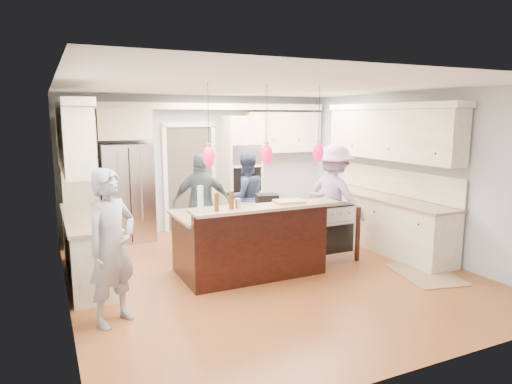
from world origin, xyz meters
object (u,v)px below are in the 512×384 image
kitchen_island (249,240)px  island_range (326,231)px  person_bar_end (112,247)px  refrigerator (127,193)px  person_far_left (246,198)px

kitchen_island → island_range: kitchen_island is taller
island_range → person_bar_end: 3.62m
island_range → person_bar_end: person_bar_end is taller
refrigerator → person_bar_end: size_ratio=1.03×
refrigerator → person_bar_end: bearing=-102.2°
refrigerator → kitchen_island: size_ratio=0.86×
refrigerator → island_range: (2.71, -2.49, -0.44)m
island_range → refrigerator: bearing=137.4°
kitchen_island → island_range: (1.41, 0.07, -0.03)m
person_bar_end → person_far_left: bearing=7.8°
refrigerator → kitchen_island: (1.30, -2.57, -0.41)m
person_bar_end → person_far_left: (2.68, 2.42, -0.05)m
person_bar_end → person_far_left: person_bar_end is taller
refrigerator → island_range: refrigerator is taller
person_bar_end → island_range: bearing=-18.6°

